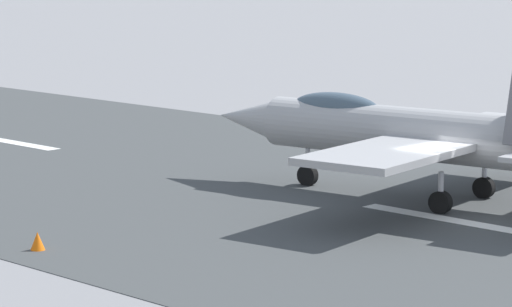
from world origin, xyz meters
TOP-DOWN VIEW (x-y plane):
  - ground_plane at (0.00, 0.00)m, footprint 400.00×400.00m
  - runway_strip at (-0.02, 0.00)m, footprint 240.00×26.00m
  - fighter_jet at (2.60, -1.98)m, footprint 16.26×13.94m
  - crew_person at (14.60, -11.77)m, footprint 0.59×0.48m
  - marker_cone_mid at (6.08, 11.64)m, footprint 0.44×0.44m

SIDE VIEW (x-z plane):
  - ground_plane at x=0.00m, z-range 0.00..0.00m
  - runway_strip at x=-0.02m, z-range 0.00..0.02m
  - marker_cone_mid at x=6.08m, z-range 0.00..0.55m
  - crew_person at x=14.60m, z-range 0.00..1.63m
  - fighter_jet at x=2.60m, z-range -0.40..5.17m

